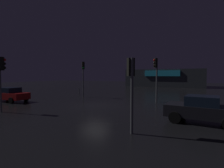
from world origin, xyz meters
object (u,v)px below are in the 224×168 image
object	(u,v)px
store_building	(166,78)
car_near	(202,109)
traffic_signal_cross_left	(156,72)
car_far	(9,94)
traffic_signal_cross_right	(2,71)
traffic_signal_opposite	(83,72)
traffic_signal_main	(131,79)

from	to	relation	value
store_building	car_near	size ratio (longest dim) A/B	4.41
traffic_signal_cross_left	car_far	bearing A→B (deg)	-154.28
traffic_signal_cross_right	car_far	world-z (taller)	traffic_signal_cross_right
traffic_signal_opposite	car_near	size ratio (longest dim) A/B	1.09
traffic_signal_cross_left	traffic_signal_cross_right	size ratio (longest dim) A/B	1.09
traffic_signal_cross_left	traffic_signal_cross_right	xyz separation A→B (m)	(-9.27, -10.26, -0.06)
traffic_signal_cross_left	traffic_signal_cross_right	bearing A→B (deg)	-132.09
traffic_signal_cross_left	traffic_signal_main	bearing A→B (deg)	-83.22
traffic_signal_cross_right	car_near	size ratio (longest dim) A/B	1.02
traffic_signal_opposite	traffic_signal_cross_left	world-z (taller)	traffic_signal_cross_left
traffic_signal_main	traffic_signal_opposite	xyz separation A→B (m)	(-10.38, 10.12, 0.60)
traffic_signal_cross_left	car_near	distance (m)	8.32
traffic_signal_cross_right	car_near	distance (m)	14.20
traffic_signal_main	traffic_signal_cross_left	world-z (taller)	traffic_signal_cross_left
traffic_signal_main	car_near	world-z (taller)	traffic_signal_main
traffic_signal_main	traffic_signal_opposite	bearing A→B (deg)	135.72
traffic_signal_main	traffic_signal_cross_right	world-z (taller)	traffic_signal_cross_right
traffic_signal_main	car_far	xyz separation A→B (m)	(-15.26, 3.58, -1.87)
store_building	car_far	bearing A→B (deg)	-106.19
traffic_signal_main	car_far	world-z (taller)	traffic_signal_main
store_building	car_far	world-z (taller)	store_building
store_building	traffic_signal_cross_left	bearing A→B (deg)	-81.82
traffic_signal_main	car_far	size ratio (longest dim) A/B	0.82
traffic_signal_opposite	car_far	distance (m)	8.53
traffic_signal_main	traffic_signal_opposite	size ratio (longest dim) A/B	0.81
traffic_signal_cross_right	traffic_signal_cross_left	bearing A→B (deg)	47.91
traffic_signal_cross_left	traffic_signal_opposite	bearing A→B (deg)	-178.65
traffic_signal_main	traffic_signal_cross_right	distance (m)	10.51
traffic_signal_cross_right	car_far	size ratio (longest dim) A/B	0.95
traffic_signal_cross_right	car_near	world-z (taller)	traffic_signal_cross_right
traffic_signal_main	car_near	bearing A→B (deg)	49.66
traffic_signal_opposite	traffic_signal_cross_right	bearing A→B (deg)	-90.66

